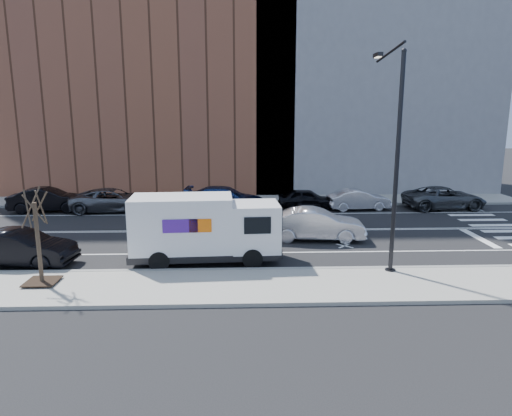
{
  "coord_description": "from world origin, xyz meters",
  "views": [
    {
      "loc": [
        0.73,
        -25.4,
        6.64
      ],
      "look_at": [
        1.59,
        -0.4,
        1.4
      ],
      "focal_mm": 32.0,
      "sensor_mm": 36.0,
      "label": 1
    }
  ],
  "objects": [
    {
      "name": "far_parked_f",
      "position": [
        8.95,
        5.47,
        0.71
      ],
      "size": [
        4.44,
        1.89,
        1.42
      ],
      "primitive_type": "imported",
      "rotation": [
        0.0,
        0.0,
        1.66
      ],
      "color": "silver",
      "rests_on": "ground"
    },
    {
      "name": "far_parked_c",
      "position": [
        -8.0,
        5.58,
        0.78
      ],
      "size": [
        5.86,
        3.13,
        1.57
      ],
      "primitive_type": "imported",
      "rotation": [
        0.0,
        0.0,
        1.67
      ],
      "color": "#54565C",
      "rests_on": "ground"
    },
    {
      "name": "curb_far",
      "position": [
        0.0,
        7.0,
        0.08
      ],
      "size": [
        44.0,
        0.25,
        0.17
      ],
      "primitive_type": "cube",
      "color": "gray",
      "rests_on": "ground"
    },
    {
      "name": "sidewalk_far",
      "position": [
        0.0,
        8.8,
        0.07
      ],
      "size": [
        44.0,
        3.6,
        0.15
      ],
      "primitive_type": "cube",
      "color": "gray",
      "rests_on": "ground"
    },
    {
      "name": "road_markings",
      "position": [
        0.0,
        0.0,
        0.0
      ],
      "size": [
        40.0,
        8.6,
        0.01
      ],
      "primitive_type": null,
      "color": "white",
      "rests_on": "ground"
    },
    {
      "name": "sidewalk_near",
      "position": [
        0.0,
        -8.8,
        0.07
      ],
      "size": [
        44.0,
        3.6,
        0.15
      ],
      "primitive_type": "cube",
      "color": "gray",
      "rests_on": "ground"
    },
    {
      "name": "near_parked_rear_a",
      "position": [
        -9.05,
        -5.77,
        0.8
      ],
      "size": [
        5.0,
        2.18,
        1.6
      ],
      "primitive_type": "imported",
      "rotation": [
        0.0,
        0.0,
        1.47
      ],
      "color": "black",
      "rests_on": "ground"
    },
    {
      "name": "ground",
      "position": [
        0.0,
        0.0,
        0.0
      ],
      "size": [
        120.0,
        120.0,
        0.0
      ],
      "primitive_type": "plane",
      "color": "black",
      "rests_on": "ground"
    },
    {
      "name": "bldg_concrete",
      "position": [
        12.0,
        15.6,
        13.0
      ],
      "size": [
        20.0,
        10.0,
        26.0
      ],
      "primitive_type": "cube",
      "color": "slate",
      "rests_on": "ground"
    },
    {
      "name": "streetlight",
      "position": [
        7.0,
        -6.91,
        5.08
      ],
      "size": [
        0.44,
        4.02,
        9.34
      ],
      "color": "black",
      "rests_on": "ground"
    },
    {
      "name": "curb_near",
      "position": [
        0.0,
        -7.0,
        0.08
      ],
      "size": [
        44.0,
        0.25,
        0.17
      ],
      "primitive_type": "cube",
      "color": "gray",
      "rests_on": "ground"
    },
    {
      "name": "far_parked_e",
      "position": [
        5.4,
        5.97,
        0.7
      ],
      "size": [
        4.24,
        2.03,
        1.4
      ],
      "primitive_type": "imported",
      "rotation": [
        0.0,
        0.0,
        1.48
      ],
      "color": "black",
      "rests_on": "ground"
    },
    {
      "name": "far_parked_g",
      "position": [
        15.05,
        5.6,
        0.78
      ],
      "size": [
        5.78,
        2.95,
        1.56
      ],
      "primitive_type": "imported",
      "rotation": [
        0.0,
        0.0,
        1.64
      ],
      "color": "#414447",
      "rests_on": "ground"
    },
    {
      "name": "fedex_van",
      "position": [
        -0.91,
        -5.6,
        1.6
      ],
      "size": [
        6.78,
        2.65,
        3.05
      ],
      "rotation": [
        0.0,
        0.0,
        0.05
      ],
      "color": "black",
      "rests_on": "ground"
    },
    {
      "name": "bldg_brick",
      "position": [
        -8.0,
        15.6,
        11.0
      ],
      "size": [
        26.0,
        10.0,
        22.0
      ],
      "primitive_type": "cube",
      "color": "brown",
      "rests_on": "ground"
    },
    {
      "name": "far_parked_d",
      "position": [
        -0.32,
        5.85,
        0.8
      ],
      "size": [
        5.68,
        2.66,
        1.6
      ],
      "primitive_type": "imported",
      "rotation": [
        0.0,
        0.0,
        1.49
      ],
      "color": "navy",
      "rests_on": "ground"
    },
    {
      "name": "driving_sedan",
      "position": [
        4.73,
        -2.07,
        0.84
      ],
      "size": [
        5.23,
        2.2,
        1.68
      ],
      "primitive_type": "imported",
      "rotation": [
        0.0,
        0.0,
        1.49
      ],
      "color": "silver",
      "rests_on": "ground"
    },
    {
      "name": "crosswalk",
      "position": [
        16.0,
        0.0,
        0.0
      ],
      "size": [
        3.0,
        14.0,
        0.01
      ],
      "primitive_type": null,
      "color": "white",
      "rests_on": "ground"
    },
    {
      "name": "street_tree",
      "position": [
        -7.0,
        -8.4,
        1.45
      ],
      "size": [
        1.2,
        1.2,
        3.75
      ],
      "color": "black",
      "rests_on": "ground"
    },
    {
      "name": "far_parked_b",
      "position": [
        -12.4,
        5.58,
        0.82
      ],
      "size": [
        5.11,
        2.19,
        1.64
      ],
      "primitive_type": "imported",
      "rotation": [
        0.0,
        0.0,
        1.66
      ],
      "color": "black",
      "rests_on": "ground"
    }
  ]
}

